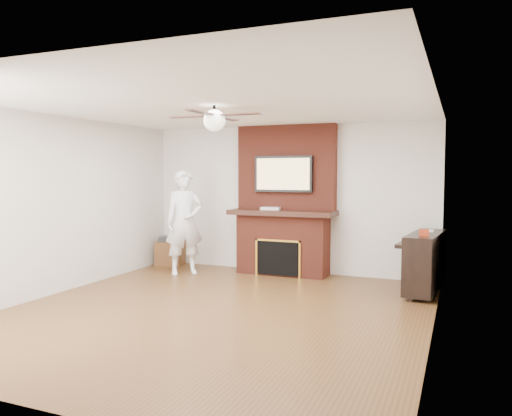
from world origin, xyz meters
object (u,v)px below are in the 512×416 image
at_px(fireplace, 284,215).
at_px(piano, 425,261).
at_px(person, 184,222).
at_px(side_table, 170,252).

bearing_deg(fireplace, piano, -13.44).
xyz_separation_m(fireplace, person, (-1.53, -0.68, -0.12)).
xyz_separation_m(fireplace, piano, (2.29, -0.55, -0.54)).
distance_m(fireplace, side_table, 2.33).
distance_m(person, piano, 3.85).
bearing_deg(person, fireplace, -17.97).
height_order(person, side_table, person).
distance_m(side_table, piano, 4.52).
relative_size(side_table, piano, 0.42).
xyz_separation_m(person, piano, (3.82, 0.13, -0.42)).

